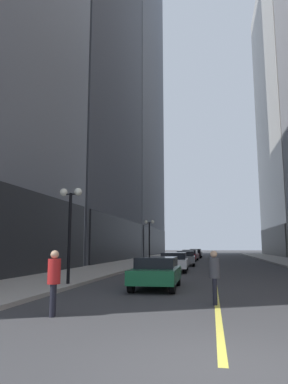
{
  "coord_description": "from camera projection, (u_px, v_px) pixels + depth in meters",
  "views": [
    {
      "loc": [
        -0.12,
        -5.67,
        1.82
      ],
      "look_at": [
        -6.86,
        29.35,
        7.32
      ],
      "focal_mm": 32.52,
      "sensor_mm": 36.0,
      "label": 1
    }
  ],
  "objects": [
    {
      "name": "street_lamp_left_far",
      "position": [
        149.0,
        231.0,
        35.92
      ],
      "size": [
        1.06,
        0.36,
        4.43
      ],
      "color": "black",
      "rests_on": "ground"
    },
    {
      "name": "sidewalk_left",
      "position": [
        141.0,
        261.0,
        40.72
      ],
      "size": [
        4.5,
        78.0,
        0.15
      ],
      "primitive_type": "cube",
      "color": "#9E9991",
      "rests_on": "ground"
    },
    {
      "name": "car_black",
      "position": [
        196.0,
        253.0,
        51.2
      ],
      "size": [
        1.84,
        4.57,
        1.32
      ],
      "color": "black",
      "rests_on": "ground"
    },
    {
      "name": "building_left_mid",
      "position": [
        65.0,
        87.0,
        45.55
      ],
      "size": [
        16.03,
        24.0,
        45.02
      ],
      "color": "#4C515B",
      "rests_on": "ground"
    },
    {
      "name": "car_green",
      "position": [
        157.0,
        272.0,
        14.87
      ],
      "size": [
        1.92,
        4.05,
        1.32
      ],
      "color": "#196038",
      "rests_on": "ground"
    },
    {
      "name": "car_maroon",
      "position": [
        190.0,
        255.0,
        41.47
      ],
      "size": [
        1.95,
        4.81,
        1.32
      ],
      "color": "maroon",
      "rests_on": "ground"
    },
    {
      "name": "building_left_far",
      "position": [
        128.0,
        66.0,
        72.36
      ],
      "size": [
        11.45,
        26.0,
        77.73
      ],
      "color": "slate",
      "rests_on": "ground"
    },
    {
      "name": "lane_centre_stripe",
      "position": [
        213.0,
        262.0,
        39.17
      ],
      "size": [
        0.16,
        70.0,
        0.01
      ],
      "primitive_type": "cube",
      "color": "#E5D64C",
      "rests_on": "ground"
    },
    {
      "name": "car_white",
      "position": [
        174.0,
        261.0,
        24.59
      ],
      "size": [
        2.06,
        4.51,
        1.32
      ],
      "color": "silver",
      "rests_on": "ground"
    },
    {
      "name": "street_lamp_left_near",
      "position": [
        70.0,
        214.0,
        15.8
      ],
      "size": [
        1.06,
        0.36,
        4.43
      ],
      "color": "black",
      "rests_on": "ground"
    },
    {
      "name": "ground_plane",
      "position": [
        213.0,
        262.0,
        39.17
      ],
      "size": [
        200.0,
        200.0,
        0.0
      ],
      "primitive_type": "plane",
      "color": "#38383A"
    },
    {
      "name": "car_grey",
      "position": [
        186.0,
        258.0,
        32.02
      ],
      "size": [
        1.89,
        4.31,
        1.32
      ],
      "color": "slate",
      "rests_on": "ground"
    },
    {
      "name": "pedestrian_in_red_jacket",
      "position": [
        54.0,
        277.0,
        9.14
      ],
      "size": [
        0.42,
        0.42,
        1.69
      ],
      "color": "black",
      "rests_on": "ground"
    },
    {
      "name": "pedestrian_with_orange_bag",
      "position": [
        214.0,
        273.0,
        10.91
      ],
      "size": [
        0.34,
        0.34,
        1.66
      ],
      "color": "black",
      "rests_on": "ground"
    }
  ]
}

